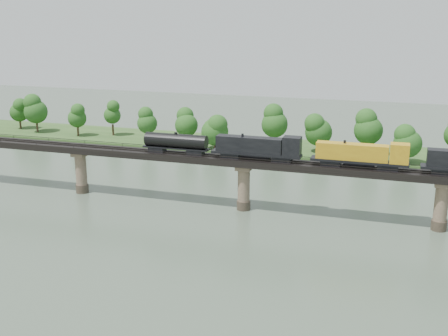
% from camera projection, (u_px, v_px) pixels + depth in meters
% --- Properties ---
extents(ground, '(400.00, 400.00, 0.00)m').
position_uv_depth(ground, '(196.00, 266.00, 94.88)').
color(ground, '#3A4A3A').
rests_on(ground, ground).
extents(far_bank, '(300.00, 24.00, 1.60)m').
position_uv_depth(far_bank, '(292.00, 150.00, 172.79)').
color(far_bank, '#2A491D').
rests_on(far_bank, ground).
extents(bridge, '(236.00, 30.00, 11.50)m').
position_uv_depth(bridge, '(244.00, 185.00, 121.00)').
color(bridge, '#473A2D').
rests_on(bridge, ground).
extents(bridge_superstructure, '(220.00, 4.90, 0.75)m').
position_uv_depth(bridge_superstructure, '(244.00, 157.00, 119.32)').
color(bridge_superstructure, black).
rests_on(bridge_superstructure, bridge).
extents(far_treeline, '(289.06, 17.54, 13.60)m').
position_uv_depth(far_treeline, '(263.00, 125.00, 168.94)').
color(far_treeline, '#382619').
rests_on(far_treeline, far_bank).
extents(freight_train, '(77.87, 3.03, 5.36)m').
position_uv_depth(freight_train, '(325.00, 152.00, 113.78)').
color(freight_train, black).
rests_on(freight_train, bridge).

